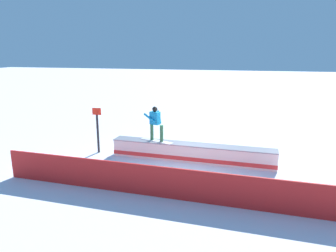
{
  "coord_description": "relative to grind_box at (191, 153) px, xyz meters",
  "views": [
    {
      "loc": [
        -2.0,
        11.88,
        4.44
      ],
      "look_at": [
        0.75,
        0.97,
        1.67
      ],
      "focal_mm": 32.96,
      "sensor_mm": 36.0,
      "label": 1
    }
  ],
  "objects": [
    {
      "name": "snowboarder",
      "position": [
        1.55,
        -0.08,
        1.19
      ],
      "size": [
        1.51,
        0.79,
        1.46
      ],
      "color": "silver",
      "rests_on": "grind_box"
    },
    {
      "name": "grind_box",
      "position": [
        0.0,
        0.0,
        0.0
      ],
      "size": [
        6.74,
        0.92,
        0.73
      ],
      "color": "white",
      "rests_on": "ground_plane"
    },
    {
      "name": "safety_fence",
      "position": [
        0.0,
        3.45,
        0.18
      ],
      "size": [
        11.82,
        0.54,
        1.01
      ],
      "primitive_type": "cube",
      "rotation": [
        0.0,
        0.0,
        -0.04
      ],
      "color": "red",
      "rests_on": "ground_plane"
    },
    {
      "name": "trail_marker",
      "position": [
        4.2,
        -0.08,
        0.75
      ],
      "size": [
        0.4,
        0.1,
        2.01
      ],
      "color": "#262628",
      "rests_on": "ground_plane"
    },
    {
      "name": "ground_plane",
      "position": [
        0.0,
        0.0,
        -0.33
      ],
      "size": [
        120.0,
        120.0,
        0.0
      ],
      "primitive_type": "plane",
      "color": "white"
    }
  ]
}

